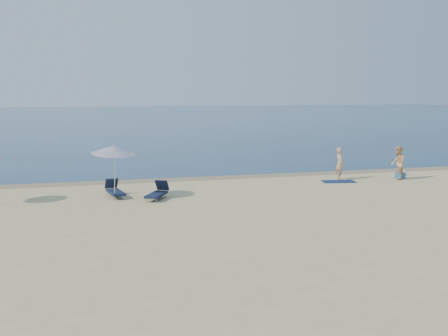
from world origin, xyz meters
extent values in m
cube|color=#0D2C4F|center=(0.00, 100.00, 0.00)|extent=(240.00, 160.00, 0.01)
cube|color=#847254|center=(0.00, 19.40, 0.00)|extent=(240.00, 1.60, 0.00)
imported|color=tan|center=(3.55, 16.92, 0.87)|extent=(0.46, 0.67, 1.74)
imported|color=tan|center=(6.58, 16.08, 0.91)|extent=(1.04, 1.11, 1.82)
cube|color=#0D1D45|center=(3.17, 16.26, 0.01)|extent=(1.85, 1.23, 0.03)
cube|color=silver|center=(7.69, 17.39, 0.13)|extent=(0.39, 0.37, 0.27)
cube|color=#1C5E98|center=(6.87, 16.26, 0.18)|extent=(0.59, 0.51, 0.35)
cylinder|color=silver|center=(-8.60, 14.31, 1.08)|extent=(0.11, 0.27, 2.25)
cone|color=white|center=(-8.60, 14.53, 2.20)|extent=(2.42, 2.44, 0.54)
sphere|color=silver|center=(-8.60, 14.53, 2.39)|extent=(0.06, 0.06, 0.06)
cube|color=#151F3B|center=(-8.52, 14.98, 0.23)|extent=(0.80, 1.63, 0.10)
cube|color=#151F3B|center=(-8.64, 15.75, 0.52)|extent=(0.62, 0.46, 0.51)
cylinder|color=#A5A5AD|center=(-8.30, 15.01, 0.11)|extent=(0.03, 0.03, 0.23)
cube|color=#131B34|center=(-6.85, 13.94, 0.23)|extent=(1.25, 1.63, 0.10)
cube|color=#131B34|center=(-6.48, 14.62, 0.52)|extent=(0.68, 0.61, 0.50)
cylinder|color=#A5A5AD|center=(-6.65, 13.83, 0.11)|extent=(0.03, 0.03, 0.23)
camera|label=1|loc=(-10.57, -10.18, 4.68)|focal=45.00mm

